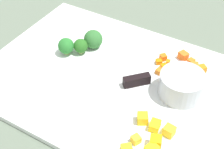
% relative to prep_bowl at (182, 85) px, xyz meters
% --- Properties ---
extents(ground_plane, '(4.00, 4.00, 0.00)m').
position_rel_prep_bowl_xyz_m(ground_plane, '(0.14, 0.03, -0.04)').
color(ground_plane, slate).
extents(cutting_board, '(0.54, 0.39, 0.01)m').
position_rel_prep_bowl_xyz_m(cutting_board, '(0.14, 0.03, -0.03)').
color(cutting_board, white).
rests_on(cutting_board, ground_plane).
extents(prep_bowl, '(0.09, 0.09, 0.05)m').
position_rel_prep_bowl_xyz_m(prep_bowl, '(0.00, 0.00, 0.00)').
color(prep_bowl, silver).
rests_on(prep_bowl, cutting_board).
extents(chef_knife, '(0.20, 0.21, 0.02)m').
position_rel_prep_bowl_xyz_m(chef_knife, '(0.13, 0.06, -0.02)').
color(chef_knife, silver).
rests_on(chef_knife, cutting_board).
extents(carrot_dice_0, '(0.02, 0.02, 0.02)m').
position_rel_prep_bowl_xyz_m(carrot_dice_0, '(0.00, -0.08, -0.01)').
color(carrot_dice_0, orange).
rests_on(carrot_dice_0, cutting_board).
extents(carrot_dice_1, '(0.02, 0.02, 0.01)m').
position_rel_prep_bowl_xyz_m(carrot_dice_1, '(0.06, -0.05, -0.02)').
color(carrot_dice_1, orange).
rests_on(carrot_dice_1, cutting_board).
extents(carrot_dice_2, '(0.02, 0.02, 0.01)m').
position_rel_prep_bowl_xyz_m(carrot_dice_2, '(0.07, -0.06, -0.02)').
color(carrot_dice_2, orange).
rests_on(carrot_dice_2, cutting_board).
extents(carrot_dice_3, '(0.02, 0.02, 0.01)m').
position_rel_prep_bowl_xyz_m(carrot_dice_3, '(0.07, -0.08, -0.02)').
color(carrot_dice_3, orange).
rests_on(carrot_dice_3, cutting_board).
extents(carrot_dice_4, '(0.02, 0.02, 0.01)m').
position_rel_prep_bowl_xyz_m(carrot_dice_4, '(0.01, -0.10, -0.02)').
color(carrot_dice_4, orange).
rests_on(carrot_dice_4, cutting_board).
extents(carrot_dice_5, '(0.02, 0.02, 0.01)m').
position_rel_prep_bowl_xyz_m(carrot_dice_5, '(-0.01, -0.05, -0.02)').
color(carrot_dice_5, orange).
rests_on(carrot_dice_5, cutting_board).
extents(carrot_dice_6, '(0.02, 0.02, 0.02)m').
position_rel_prep_bowl_xyz_m(carrot_dice_6, '(0.03, -0.10, -0.02)').
color(carrot_dice_6, orange).
rests_on(carrot_dice_6, cutting_board).
extents(carrot_dice_7, '(0.02, 0.02, 0.01)m').
position_rel_prep_bowl_xyz_m(carrot_dice_7, '(0.04, -0.06, -0.02)').
color(carrot_dice_7, orange).
rests_on(carrot_dice_7, cutting_board).
extents(carrot_dice_8, '(0.01, 0.02, 0.01)m').
position_rel_prep_bowl_xyz_m(carrot_dice_8, '(0.06, -0.03, -0.02)').
color(carrot_dice_8, orange).
rests_on(carrot_dice_8, cutting_board).
extents(carrot_dice_9, '(0.01, 0.01, 0.01)m').
position_rel_prep_bowl_xyz_m(carrot_dice_9, '(0.06, -0.07, -0.02)').
color(carrot_dice_9, orange).
rests_on(carrot_dice_9, cutting_board).
extents(carrot_dice_10, '(0.02, 0.02, 0.02)m').
position_rel_prep_bowl_xyz_m(carrot_dice_10, '(-0.02, -0.08, -0.01)').
color(carrot_dice_10, orange).
rests_on(carrot_dice_10, cutting_board).
extents(carrot_dice_11, '(0.02, 0.02, 0.01)m').
position_rel_prep_bowl_xyz_m(carrot_dice_11, '(0.02, -0.07, -0.02)').
color(carrot_dice_11, orange).
rests_on(carrot_dice_11, cutting_board).
extents(carrot_dice_12, '(0.02, 0.02, 0.01)m').
position_rel_prep_bowl_xyz_m(carrot_dice_12, '(-0.00, -0.05, -0.02)').
color(carrot_dice_12, orange).
rests_on(carrot_dice_12, cutting_board).
extents(pepper_dice_1, '(0.02, 0.02, 0.02)m').
position_rel_prep_bowl_xyz_m(pepper_dice_1, '(-0.02, 0.10, -0.01)').
color(pepper_dice_1, yellow).
rests_on(pepper_dice_1, cutting_board).
extents(pepper_dice_2, '(0.03, 0.03, 0.02)m').
position_rel_prep_bowl_xyz_m(pepper_dice_2, '(0.03, 0.10, -0.01)').
color(pepper_dice_2, yellow).
rests_on(pepper_dice_2, cutting_board).
extents(pepper_dice_3, '(0.02, 0.02, 0.01)m').
position_rel_prep_bowl_xyz_m(pepper_dice_3, '(0.02, 0.15, -0.02)').
color(pepper_dice_3, yellow).
rests_on(pepper_dice_3, cutting_board).
extents(pepper_dice_6, '(0.02, 0.02, 0.02)m').
position_rel_prep_bowl_xyz_m(pepper_dice_6, '(0.01, 0.10, -0.02)').
color(pepper_dice_6, yellow).
rests_on(pepper_dice_6, cutting_board).
extents(pepper_dice_7, '(0.02, 0.02, 0.02)m').
position_rel_prep_bowl_xyz_m(pepper_dice_7, '(-0.01, 0.14, -0.01)').
color(pepper_dice_7, yellow).
rests_on(pepper_dice_7, cutting_board).
extents(broccoli_floret_0, '(0.04, 0.04, 0.04)m').
position_rel_prep_bowl_xyz_m(broccoli_floret_0, '(0.23, -0.04, -0.00)').
color(broccoli_floret_0, '#87BF6B').
rests_on(broccoli_floret_0, cutting_board).
extents(broccoli_floret_1, '(0.04, 0.04, 0.04)m').
position_rel_prep_bowl_xyz_m(broccoli_floret_1, '(0.27, 0.01, -0.00)').
color(broccoli_floret_1, '#98B563').
rests_on(broccoli_floret_1, cutting_board).
extents(broccoli_floret_2, '(0.03, 0.03, 0.04)m').
position_rel_prep_bowl_xyz_m(broccoli_floret_2, '(0.24, -0.01, -0.00)').
color(broccoli_floret_2, '#98BC61').
rests_on(broccoli_floret_2, cutting_board).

